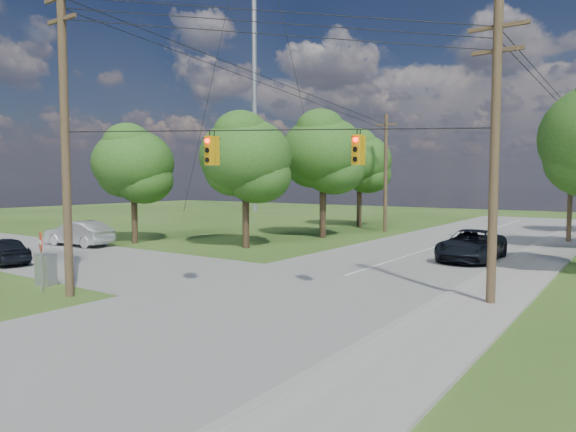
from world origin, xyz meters
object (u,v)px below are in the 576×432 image
Objects in this scene: pole_sw at (65,131)px; car_cross_dark at (4,250)px; pole_north_e at (571,170)px; pole_north_w at (386,172)px; car_main_north at (471,245)px; control_cabinet at (46,270)px; do_not_enter_sign at (41,248)px; pole_ne at (495,149)px; car_cross_silver at (79,233)px.

car_cross_dark is (-9.65, 2.30, -5.48)m from pole_sw.
car_cross_dark is at bearing -130.29° from pole_north_e.
pole_north_e is at bearing 148.99° from car_cross_dark.
pole_north_e is at bearing 0.00° from pole_north_w.
pole_north_e reaches higher than car_main_north.
control_cabinet is 0.54× the size of do_not_enter_sign.
pole_ne is 24.21m from car_cross_dark.
car_cross_silver reaches higher than car_cross_dark.
pole_north_w is at bearing 130.15° from car_main_north.
pole_ne is at bearing 80.92° from car_cross_silver.
pole_north_w is at bearing 72.35° from control_cabinet.
car_cross_silver reaches higher than car_main_north.
pole_north_w is 24.67m from car_cross_silver.
control_cabinet is at bearing 165.84° from do_not_enter_sign.
pole_north_w is (-0.40, 29.60, -1.10)m from pole_sw.
car_cross_silver is at bearing 163.50° from do_not_enter_sign.
control_cabinet is 1.84m from do_not_enter_sign.
car_main_north is (19.75, 15.32, 0.11)m from car_cross_dark.
do_not_enter_sign is (8.17, -2.56, 1.01)m from car_cross_dark.
do_not_enter_sign is at bearing -169.99° from pole_sw.
pole_north_e is at bearing 85.02° from do_not_enter_sign.
pole_north_e is 34.00m from car_cross_silver.
pole_ne reaches higher than car_main_north.
car_cross_dark is at bearing -143.28° from car_main_north.
pole_sw reaches higher than pole_north_w.
pole_ne is 11.55m from car_main_north.
do_not_enter_sign reaches higher than car_main_north.
pole_ne reaches higher than do_not_enter_sign.
do_not_enter_sign is (-1.47, -0.26, -4.47)m from pole_sw.
pole_north_w is at bearing 122.29° from pole_ne.
car_cross_silver is (-13.13, 8.90, -5.36)m from pole_sw.
pole_sw is at bearing -114.52° from pole_north_e.
pole_ne is at bearing 112.18° from car_cross_dark.
do_not_enter_sign reaches higher than car_cross_dark.
car_main_north is 4.57× the size of control_cabinet.
car_main_north is at bearing 78.74° from do_not_enter_sign.
pole_ne is 22.00m from pole_north_e.
pole_ne is 1.05× the size of pole_north_e.
pole_north_e is 1.68× the size of car_main_north.
pole_sw reaches higher than car_cross_silver.
car_cross_dark is at bearing -175.74° from do_not_enter_sign.
pole_ne reaches higher than control_cabinet.
control_cabinet is at bearing -119.13° from pole_north_e.
control_cabinet is at bearing 85.59° from car_cross_dark.
control_cabinet is (-16.16, -29.00, -4.48)m from pole_north_e.
do_not_enter_sign reaches higher than control_cabinet.
car_main_north is at bearing 104.30° from car_cross_silver.
pole_north_w is at bearing 170.57° from car_cross_dark.
pole_north_e and pole_north_w have the same top height.
pole_ne reaches higher than pole_north_e.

